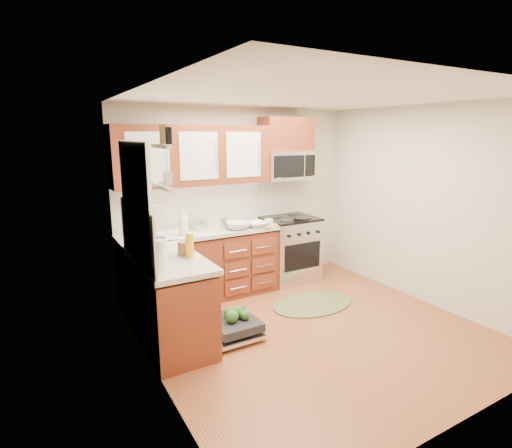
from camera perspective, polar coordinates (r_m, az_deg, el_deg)
floor at (r=4.67m, az=7.94°, el=-14.63°), size 3.50×3.50×0.00m
ceiling at (r=4.17m, az=9.03°, el=17.57°), size 3.50×3.50×0.00m
wall_back at (r=5.70m, az=-2.51°, el=3.74°), size 3.50×0.04×2.50m
wall_front at (r=3.12m, az=28.81°, el=-5.38°), size 3.50×0.04×2.50m
wall_left at (r=3.47m, az=-14.92°, el=-2.51°), size 0.04×3.50×2.50m
wall_right at (r=5.49m, az=22.95°, el=2.41°), size 0.04×3.50×2.50m
base_cabinet_back at (r=5.34m, az=-7.88°, el=-6.12°), size 2.05×0.60×0.85m
base_cabinet_left at (r=4.30m, az=-12.25°, el=-11.06°), size 0.60×1.25×0.85m
countertop_back at (r=5.20m, az=-8.00°, el=-1.19°), size 2.07×0.64×0.05m
countertop_left at (r=4.13m, az=-12.42°, el=-4.99°), size 0.64×1.27×0.05m
backsplash_back at (r=5.40m, az=-9.28°, el=2.66°), size 2.05×0.02×0.57m
backsplash_left at (r=3.98m, az=-16.68°, el=-1.29°), size 0.02×1.25×0.57m
upper_cabinets at (r=5.18m, az=-8.90°, el=9.66°), size 2.05×0.35×0.75m
cabinet_over_mw at (r=5.83m, az=4.31°, el=12.65°), size 0.76×0.35×0.47m
range at (r=5.94m, az=4.83°, el=-3.57°), size 0.76×0.64×0.95m
microwave at (r=5.82m, az=4.38°, el=8.37°), size 0.76×0.38×0.40m
sink at (r=5.04m, az=-13.42°, el=-3.03°), size 0.62×0.50×0.26m
dishwasher at (r=4.44m, az=-3.61°, el=-14.60°), size 0.70×0.60×0.20m
window at (r=3.89m, az=-16.91°, el=3.50°), size 0.03×1.05×1.05m
window_blind at (r=3.86m, az=-16.86°, el=8.38°), size 0.02×0.96×0.40m
shelf_upper at (r=3.03m, az=-13.45°, el=10.76°), size 0.04×0.40×0.03m
shelf_lower at (r=3.05m, az=-13.16°, el=5.13°), size 0.04×0.40×0.03m
rug at (r=5.27m, az=8.13°, el=-11.21°), size 1.28×1.01×0.02m
skillet at (r=5.64m, az=6.59°, el=0.71°), size 0.27×0.27×0.04m
stock_pot at (r=5.26m, az=-8.06°, el=-0.03°), size 0.25×0.25×0.13m
cutting_board at (r=5.40m, az=1.81°, el=-0.17°), size 0.33×0.27×0.02m
canister at (r=5.16m, az=-4.59°, el=0.03°), size 0.13×0.13×0.17m
paper_towel_roll at (r=3.78m, az=-13.52°, el=-4.20°), size 0.14×0.14×0.27m
mustard_bottle at (r=4.04m, az=-9.46°, el=-3.05°), size 0.10×0.10×0.25m
red_bottle at (r=3.87m, az=-14.20°, el=-4.03°), size 0.08×0.08×0.24m
wooden_box at (r=4.17m, az=-9.99°, el=-3.41°), size 0.16×0.13×0.14m
blue_carton at (r=4.30m, az=-13.56°, el=-2.85°), size 0.11×0.07×0.17m
bowl_a at (r=5.33m, az=0.05°, el=-0.07°), size 0.34×0.34×0.07m
bowl_b at (r=5.20m, az=-2.54°, el=-0.25°), size 0.35×0.35×0.10m
cup at (r=5.42m, az=1.84°, el=0.28°), size 0.14×0.14×0.09m
soap_bottle_a at (r=4.92m, az=-10.39°, el=0.22°), size 0.16×0.16×0.33m
soap_bottle_b at (r=4.47m, az=-14.42°, el=-2.13°), size 0.10×0.10×0.20m
soap_bottle_c at (r=4.55m, az=-16.66°, el=-2.26°), size 0.16×0.16×0.16m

